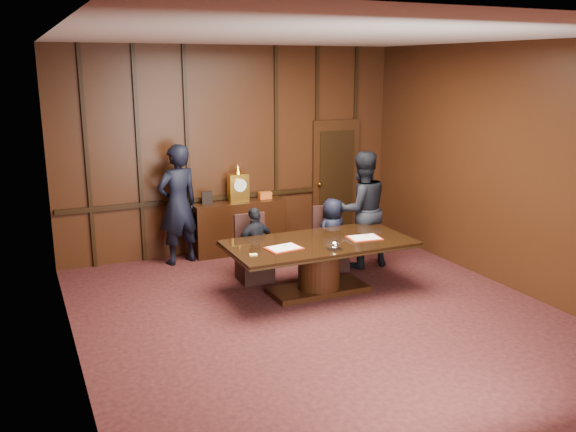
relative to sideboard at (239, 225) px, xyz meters
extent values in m
plane|color=black|center=(0.00, -3.26, -0.49)|extent=(7.00, 7.00, 0.00)
plane|color=silver|center=(0.00, -3.26, 3.01)|extent=(7.00, 7.00, 0.00)
cube|color=black|center=(0.00, 0.24, 1.26)|extent=(6.00, 0.04, 3.50)
cube|color=black|center=(0.00, -6.76, 1.26)|extent=(6.00, 0.04, 3.50)
cube|color=black|center=(-3.00, -3.26, 1.26)|extent=(0.04, 7.00, 3.50)
cube|color=black|center=(3.00, -3.26, 1.26)|extent=(0.04, 7.00, 3.50)
cube|color=black|center=(0.00, 0.21, 0.46)|extent=(5.90, 0.05, 0.08)
cube|color=black|center=(2.00, 0.20, 0.61)|extent=(0.95, 0.06, 2.20)
sphere|color=gold|center=(1.63, 0.13, 0.56)|extent=(0.08, 0.08, 0.08)
cube|color=black|center=(0.00, 0.00, -0.04)|extent=(1.60, 0.45, 0.90)
cube|color=black|center=(-0.70, 0.00, -0.46)|extent=(0.12, 0.40, 0.06)
cube|color=black|center=(0.70, 0.00, -0.46)|extent=(0.12, 0.40, 0.06)
cube|color=gold|center=(0.00, 0.00, 0.65)|extent=(0.34, 0.18, 0.48)
cylinder|color=white|center=(0.00, -0.10, 0.71)|extent=(0.22, 0.03, 0.22)
cone|color=gold|center=(0.00, 0.00, 0.97)|extent=(0.14, 0.14, 0.16)
cube|color=black|center=(-0.55, 0.02, 0.52)|extent=(0.18, 0.04, 0.22)
cube|color=#C55017|center=(0.50, 0.02, 0.47)|extent=(0.22, 0.12, 0.12)
cube|color=black|center=(0.36, -2.31, -0.45)|extent=(1.40, 0.60, 0.08)
cylinder|color=black|center=(0.36, -2.31, -0.10)|extent=(0.60, 0.60, 0.62)
cube|color=black|center=(0.36, -2.31, 0.22)|extent=(2.62, 1.32, 0.02)
cube|color=black|center=(0.36, -2.31, 0.24)|extent=(2.60, 1.30, 0.06)
cube|color=#AA220F|center=(-0.23, -2.42, 0.28)|extent=(0.50, 0.39, 0.01)
cube|color=white|center=(-0.23, -2.42, 0.29)|extent=(0.43, 0.33, 0.01)
cube|color=#AA220F|center=(1.02, -2.44, 0.28)|extent=(0.49, 0.38, 0.01)
cube|color=white|center=(1.02, -2.44, 0.29)|extent=(0.43, 0.32, 0.01)
cube|color=white|center=(0.36, -2.76, 0.28)|extent=(0.20, 0.14, 0.01)
ellipsoid|color=white|center=(0.36, -2.76, 0.34)|extent=(0.13, 0.13, 0.10)
cube|color=#EDEE74|center=(-0.72, -2.52, 0.28)|extent=(0.11, 0.09, 0.01)
cube|color=black|center=(-0.29, -1.46, -0.26)|extent=(0.49, 0.49, 0.46)
cube|color=black|center=(-0.28, -1.25, 0.23)|extent=(0.48, 0.07, 0.55)
cylinder|color=black|center=(-0.49, -1.66, -0.37)|extent=(0.04, 0.04, 0.23)
cylinder|color=black|center=(-0.09, -1.26, -0.37)|extent=(0.04, 0.04, 0.23)
cube|color=black|center=(1.01, -1.46, -0.26)|extent=(0.55, 0.55, 0.46)
cube|color=black|center=(1.05, -1.26, 0.23)|extent=(0.48, 0.14, 0.55)
cylinder|color=black|center=(0.81, -1.66, -0.37)|extent=(0.04, 0.04, 0.23)
cylinder|color=black|center=(1.21, -1.26, -0.37)|extent=(0.04, 0.04, 0.23)
imported|color=black|center=(-0.29, -1.51, 0.08)|extent=(0.71, 0.43, 1.14)
imported|color=black|center=(1.01, -1.51, 0.09)|extent=(0.64, 0.49, 1.16)
imported|color=black|center=(-1.09, -0.16, 0.50)|extent=(0.82, 0.65, 1.96)
imported|color=black|center=(1.53, -1.51, 0.45)|extent=(0.96, 0.77, 1.87)
camera|label=1|loc=(-3.45, -9.62, 2.69)|focal=38.00mm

